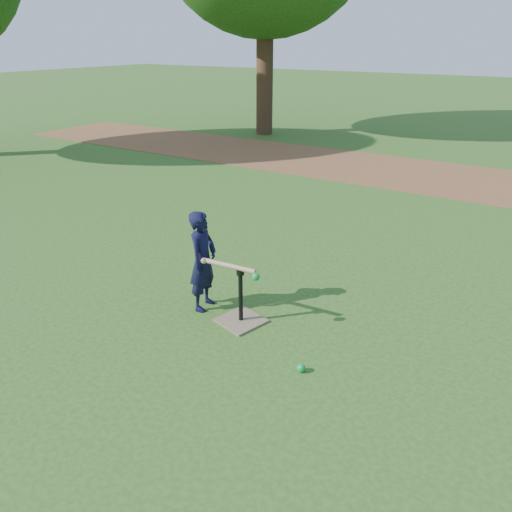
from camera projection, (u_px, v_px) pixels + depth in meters
The scene contains 6 objects.
ground at pixel (255, 345), 4.91m from camera, with size 80.00×80.00×0.00m, color #285116.
dirt_strip at pixel (442, 178), 10.71m from camera, with size 24.00×3.00×0.01m, color brown.
child at pixel (203, 261), 5.38m from camera, with size 0.41×0.27×1.12m, color black.
wiffle_ball_ground at pixel (301, 368), 4.50m from camera, with size 0.08×0.08×0.08m, color #0D9637.
batting_tee at pixel (241, 312), 5.27m from camera, with size 0.53×0.53×0.61m.
swing_action at pixel (232, 268), 5.07m from camera, with size 0.72×0.13×0.09m.
Camera 1 is at (2.22, -3.49, 2.78)m, focal length 35.00 mm.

